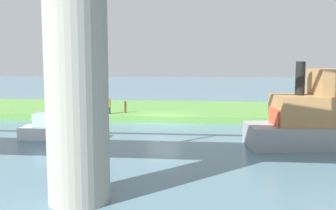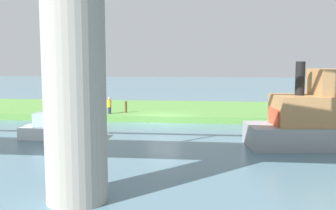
{
  "view_description": "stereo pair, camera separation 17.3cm",
  "coord_description": "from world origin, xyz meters",
  "px_view_note": "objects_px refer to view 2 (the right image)",
  "views": [
    {
      "loc": [
        -3.68,
        30.89,
        5.01
      ],
      "look_at": [
        -0.92,
        5.0,
        2.0
      ],
      "focal_mm": 42.74,
      "sensor_mm": 36.0,
      "label": 1
    },
    {
      "loc": [
        -3.85,
        30.87,
        5.01
      ],
      "look_at": [
        -0.92,
        5.0,
        2.0
      ],
      "focal_mm": 42.74,
      "sensor_mm": 36.0,
      "label": 2
    }
  ],
  "objects_px": {
    "bridge_pylon": "(74,66)",
    "riverboat_paddlewheel": "(58,129)",
    "person_on_bank": "(109,105)",
    "mooring_post": "(126,107)"
  },
  "relations": [
    {
      "from": "bridge_pylon",
      "to": "riverboat_paddlewheel",
      "type": "relative_size",
      "value": 1.93
    },
    {
      "from": "person_on_bank",
      "to": "bridge_pylon",
      "type": "bearing_deg",
      "value": 101.37
    },
    {
      "from": "riverboat_paddlewheel",
      "to": "mooring_post",
      "type": "bearing_deg",
      "value": -105.22
    },
    {
      "from": "bridge_pylon",
      "to": "person_on_bank",
      "type": "xyz_separation_m",
      "value": [
        3.76,
        -18.69,
        -3.55
      ]
    },
    {
      "from": "person_on_bank",
      "to": "riverboat_paddlewheel",
      "type": "distance_m",
      "value": 8.12
    },
    {
      "from": "person_on_bank",
      "to": "riverboat_paddlewheel",
      "type": "height_order",
      "value": "person_on_bank"
    },
    {
      "from": "mooring_post",
      "to": "person_on_bank",
      "type": "bearing_deg",
      "value": 36.26
    },
    {
      "from": "person_on_bank",
      "to": "riverboat_paddlewheel",
      "type": "bearing_deg",
      "value": 81.33
    },
    {
      "from": "mooring_post",
      "to": "riverboat_paddlewheel",
      "type": "distance_m",
      "value": 9.21
    },
    {
      "from": "bridge_pylon",
      "to": "person_on_bank",
      "type": "height_order",
      "value": "bridge_pylon"
    }
  ]
}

